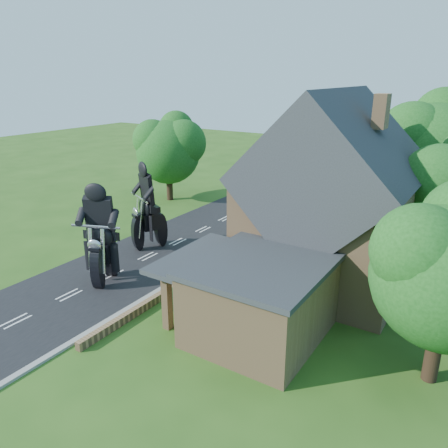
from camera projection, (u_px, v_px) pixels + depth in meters
The scene contains 17 objects.
ground at pixel (112, 274), 24.99m from camera, with size 120.00×120.00×0.00m, color #274D15.
road at pixel (112, 274), 24.98m from camera, with size 7.00×80.00×0.02m, color black.
kerb at pixel (161, 289), 23.10m from camera, with size 0.30×80.00×0.12m, color gray.
garden_wall at pixel (223, 258), 26.70m from camera, with size 0.30×22.00×0.40m, color #97734D.
house at pixel (331, 205), 22.97m from camera, with size 9.54×8.64×10.24m.
annex at pixel (258, 297), 18.73m from camera, with size 7.05×5.94×3.44m.
tree_behind_house at pixel (441, 149), 28.53m from camera, with size 7.81×7.20×10.08m.
tree_behind_left at pixel (354, 146), 32.56m from camera, with size 6.94×6.40×9.16m.
tree_far_road at pixel (172, 147), 38.14m from camera, with size 6.08×5.60×7.84m.
shrub_a at pixel (173, 297), 21.30m from camera, with size 0.90×0.90×1.10m, color #133D1A.
shrub_b at pixel (203, 278), 23.29m from camera, with size 0.90×0.90×1.10m, color #133D1A.
shrub_c at pixel (228, 262), 25.28m from camera, with size 0.90×0.90×1.10m, color #133D1A.
shrub_d at pixel (267, 236), 29.25m from camera, with size 0.90×0.90×1.10m, color #133D1A.
shrub_e at pixel (284, 226), 31.24m from camera, with size 0.90×0.90×1.10m, color #133D1A.
shrub_f at pixel (298, 217), 33.23m from camera, with size 0.90×0.90×1.10m, color #133D1A.
motorcycle_lead at pixel (104, 268), 23.75m from camera, with size 0.46×1.81×1.69m, color black, non-canonical shape.
motorcycle_follow at pixel (150, 235), 28.52m from camera, with size 0.47×1.85×1.72m, color black, non-canonical shape.
Camera 1 is at (17.67, -15.61, 10.85)m, focal length 35.00 mm.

